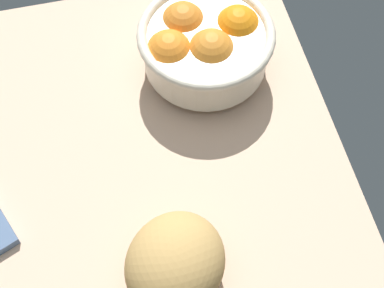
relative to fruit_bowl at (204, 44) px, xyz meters
The scene contains 3 objects.
ground_plane 22.57cm from the fruit_bowl, 143.78° to the right, with size 68.73×65.23×3.00cm, color #D4AF91.
fruit_bowl is the anchor object (origin of this frame).
bread_loaf 35.36cm from the fruit_bowl, 109.77° to the right, with size 14.12×12.61×9.93cm, color tan.
Camera 1 is at (2.16, -43.33, 76.07)cm, focal length 53.57 mm.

